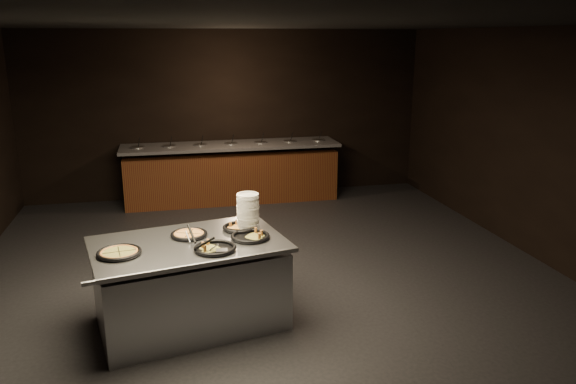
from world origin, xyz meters
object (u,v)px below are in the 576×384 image
at_px(serving_counter, 190,285).
at_px(plate_stack, 248,211).
at_px(pan_veggie_whole, 119,253).
at_px(pan_cheese_whole, 189,234).

relative_size(serving_counter, plate_stack, 5.50).
height_order(pan_veggie_whole, pan_cheese_whole, same).
bearing_deg(plate_stack, pan_veggie_whole, -159.60).
bearing_deg(serving_counter, pan_veggie_whole, -174.60).
relative_size(pan_veggie_whole, pan_cheese_whole, 1.11).
bearing_deg(serving_counter, plate_stack, 12.65).
xyz_separation_m(plate_stack, pan_cheese_whole, (-0.61, -0.11, -0.16)).
bearing_deg(pan_cheese_whole, plate_stack, 9.93).
bearing_deg(pan_veggie_whole, serving_counter, 16.69).
xyz_separation_m(plate_stack, pan_veggie_whole, (-1.25, -0.47, -0.16)).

